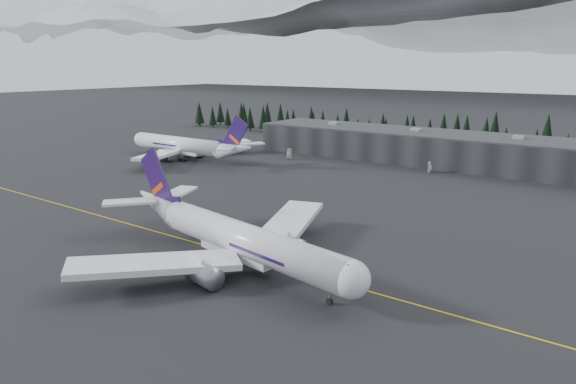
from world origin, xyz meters
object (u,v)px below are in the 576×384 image
Objects in this scene: gse_vehicle_b at (430,171)px; gse_vehicle_a at (290,158)px; jet_main at (230,235)px; terminal at (439,148)px; jet_parked at (188,146)px.

gse_vehicle_a is at bearing -87.98° from gse_vehicle_b.
jet_main is at bearing -6.00° from gse_vehicle_b.
terminal is at bearing 14.01° from gse_vehicle_a.
jet_main is 15.97× the size of gse_vehicle_b.
jet_main is 111.07m from gse_vehicle_b.
gse_vehicle_b is at bearing -5.44° from gse_vehicle_a.
jet_main is 121.26m from jet_parked.
gse_vehicle_b is (4.44, -20.11, -5.55)m from terminal.
jet_parked is 99.96m from gse_vehicle_b.
jet_main is 14.97× the size of gse_vehicle_a.
jet_parked is 14.93× the size of gse_vehicle_a.
jet_main is 118.57m from gse_vehicle_a.
terminal is 104.51m from jet_parked.
jet_parked is (-93.66, 77.02, -0.05)m from jet_main.
jet_parked is (-89.45, -54.04, -0.50)m from terminal.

